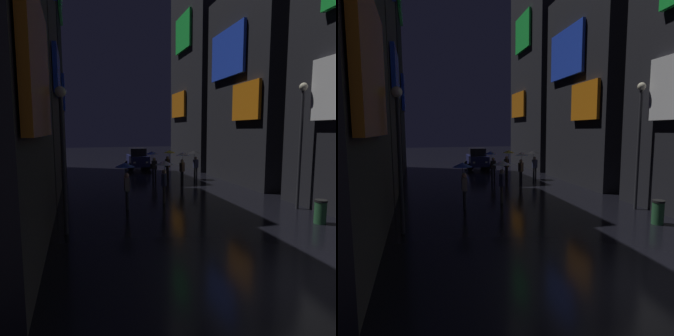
# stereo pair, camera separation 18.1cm
# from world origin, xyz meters

# --- Properties ---
(ground_plane) EXTENTS (120.00, 120.00, 0.00)m
(ground_plane) POSITION_xyz_m (0.00, 0.00, 0.00)
(ground_plane) COLOR black
(building_left_mid) EXTENTS (4.25, 7.58, 17.32)m
(building_left_mid) POSITION_xyz_m (-7.49, 12.78, 8.67)
(building_left_mid) COLOR #33302D
(building_left_mid) RESTS_ON ground
(building_left_far) EXTENTS (4.25, 7.46, 19.93)m
(building_left_far) POSITION_xyz_m (-7.49, 21.73, 9.97)
(building_left_far) COLOR black
(building_left_far) RESTS_ON ground
(building_right_mid) EXTENTS (4.25, 7.86, 12.88)m
(building_right_mid) POSITION_xyz_m (7.48, 12.93, 6.45)
(building_right_mid) COLOR black
(building_right_mid) RESTS_ON ground
(building_right_far) EXTENTS (4.25, 8.32, 25.14)m
(building_right_far) POSITION_xyz_m (7.49, 22.16, 12.57)
(building_right_far) COLOR black
(building_right_far) RESTS_ON ground
(pedestrian_foreground_right_blue) EXTENTS (0.90, 0.90, 2.12)m
(pedestrian_foreground_right_blue) POSITION_xyz_m (-2.47, 8.11, 1.67)
(pedestrian_foreground_right_blue) COLOR #2D2D38
(pedestrian_foreground_right_blue) RESTS_ON ground
(pedestrian_midstreet_centre_clear) EXTENTS (0.90, 0.90, 2.12)m
(pedestrian_midstreet_centre_clear) POSITION_xyz_m (-0.51, 8.55, 1.67)
(pedestrian_midstreet_centre_clear) COLOR #38332D
(pedestrian_midstreet_centre_clear) RESTS_ON ground
(pedestrian_midstreet_left_black) EXTENTS (0.90, 0.90, 2.12)m
(pedestrian_midstreet_left_black) POSITION_xyz_m (3.66, 14.88, 1.67)
(pedestrian_midstreet_left_black) COLOR black
(pedestrian_midstreet_left_black) RESTS_ON ground
(pedestrian_far_right_blue) EXTENTS (0.90, 0.90, 2.12)m
(pedestrian_far_right_blue) POSITION_xyz_m (0.56, 15.05, 1.67)
(pedestrian_far_right_blue) COLOR black
(pedestrian_far_right_blue) RESTS_ON ground
(pedestrian_foreground_left_yellow) EXTENTS (0.90, 0.90, 2.12)m
(pedestrian_foreground_left_yellow) POSITION_xyz_m (1.99, 15.82, 1.67)
(pedestrian_foreground_left_yellow) COLOR #38332D
(pedestrian_foreground_left_yellow) RESTS_ON ground
(pedestrian_near_crossing_clear) EXTENTS (0.90, 0.90, 2.12)m
(pedestrian_near_crossing_clear) POSITION_xyz_m (2.18, 13.39, 1.67)
(pedestrian_near_crossing_clear) COLOR black
(pedestrian_near_crossing_clear) RESTS_ON ground
(car_distant) EXTENTS (2.43, 4.23, 1.92)m
(car_distant) POSITION_xyz_m (0.98, 22.54, 0.93)
(car_distant) COLOR navy
(car_distant) RESTS_ON ground
(streetlamp_right_near) EXTENTS (0.36, 0.36, 5.63)m
(streetlamp_right_near) POSITION_xyz_m (5.00, 5.77, 3.51)
(streetlamp_right_near) COLOR #2D2D33
(streetlamp_right_near) RESTS_ON ground
(streetlamp_left_near) EXTENTS (0.36, 0.36, 5.00)m
(streetlamp_left_near) POSITION_xyz_m (-5.00, 5.35, 3.17)
(streetlamp_left_near) COLOR #2D2D33
(streetlamp_left_near) RESTS_ON ground
(trash_bin) EXTENTS (0.46, 0.46, 0.93)m
(trash_bin) POSITION_xyz_m (4.30, 3.71, 0.47)
(trash_bin) COLOR #265933
(trash_bin) RESTS_ON ground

